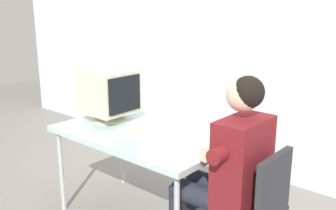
# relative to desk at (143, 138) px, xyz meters

# --- Properties ---
(wall_back) EXTENTS (8.00, 0.10, 3.00)m
(wall_back) POSITION_rel_desk_xyz_m (0.30, 1.40, 0.81)
(wall_back) COLOR silver
(wall_back) RESTS_ON ground_plane
(desk) EXTENTS (1.34, 0.79, 0.74)m
(desk) POSITION_rel_desk_xyz_m (0.00, 0.00, 0.00)
(desk) COLOR #B7B7BC
(desk) RESTS_ON ground_plane
(crt_monitor) EXTENTS (0.37, 0.38, 0.42)m
(crt_monitor) POSITION_rel_desk_xyz_m (-0.39, 0.02, 0.29)
(crt_monitor) COLOR beige
(crt_monitor) RESTS_ON desk
(keyboard) EXTENTS (0.15, 0.43, 0.03)m
(keyboard) POSITION_rel_desk_xyz_m (-0.06, 0.04, 0.06)
(keyboard) COLOR beige
(keyboard) RESTS_ON desk
(office_chair) EXTENTS (0.41, 0.41, 0.85)m
(office_chair) POSITION_rel_desk_xyz_m (0.96, -0.04, -0.21)
(office_chair) COLOR #4C4C51
(office_chair) RESTS_ON ground_plane
(person_seated) EXTENTS (0.72, 0.59, 1.28)m
(person_seated) POSITION_rel_desk_xyz_m (0.77, -0.04, 0.00)
(person_seated) COLOR maroon
(person_seated) RESTS_ON ground_plane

